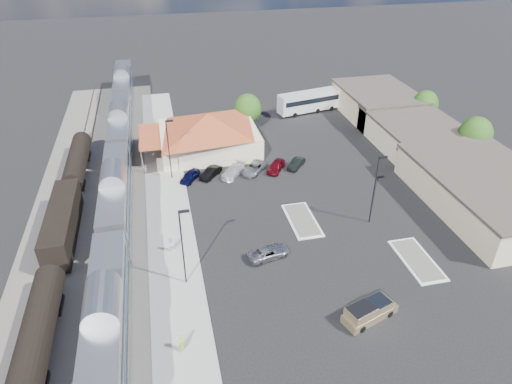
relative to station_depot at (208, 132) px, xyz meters
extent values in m
plane|color=black|center=(4.56, -24.00, -3.13)|extent=(280.00, 280.00, 0.00)
cube|color=#4C4944|center=(-16.44, -16.00, -3.07)|extent=(16.00, 100.00, 0.12)
cube|color=gray|center=(-7.44, -18.00, -3.04)|extent=(5.50, 92.00, 0.18)
cube|color=silver|center=(-13.44, -36.95, -0.08)|extent=(3.00, 20.00, 5.00)
cube|color=black|center=(-13.44, -36.95, -2.83)|extent=(2.20, 16.00, 0.60)
cube|color=silver|center=(-13.44, -15.95, -0.08)|extent=(3.00, 20.00, 5.00)
cube|color=black|center=(-13.44, -15.95, -2.83)|extent=(2.20, 16.00, 0.60)
cube|color=silver|center=(-13.44, 5.05, -0.08)|extent=(3.00, 20.00, 5.00)
cube|color=black|center=(-13.44, 5.05, -2.83)|extent=(2.20, 16.00, 0.60)
cube|color=silver|center=(-13.44, 26.05, -0.08)|extent=(3.00, 20.00, 5.00)
cube|color=black|center=(-13.44, 26.05, -2.83)|extent=(2.20, 16.00, 0.60)
cylinder|color=black|center=(-19.44, -35.27, -1.03)|extent=(2.80, 14.00, 2.80)
cube|color=black|center=(-19.44, -35.27, -2.83)|extent=(2.20, 12.00, 0.60)
cube|color=black|center=(-19.44, -19.27, -0.93)|extent=(2.80, 14.00, 3.60)
cube|color=black|center=(-19.44, -19.27, -2.83)|extent=(2.20, 12.00, 0.60)
cylinder|color=black|center=(-19.44, -3.27, -1.03)|extent=(2.80, 14.00, 2.80)
cube|color=black|center=(-19.44, -3.27, -2.83)|extent=(2.20, 12.00, 0.60)
cube|color=#C5B290|center=(0.06, 0.00, -1.33)|extent=(15.00, 12.00, 3.60)
pyramid|color=brown|center=(0.06, 0.00, 1.77)|extent=(15.30, 12.24, 2.60)
cube|color=brown|center=(-9.04, 0.00, 0.17)|extent=(3.20, 9.60, 0.25)
cube|color=#C6B28C|center=(32.56, -24.00, -1.03)|extent=(14.00, 22.00, 4.20)
cube|color=#3F3833|center=(32.56, -24.00, 1.22)|extent=(14.40, 22.40, 0.30)
cube|color=#C6B28C|center=(32.56, -6.00, -1.13)|extent=(12.00, 18.00, 4.00)
cube|color=#3F3833|center=(32.56, -6.00, 1.02)|extent=(12.40, 18.40, 0.30)
cube|color=#C6B28C|center=(32.56, 8.00, -0.88)|extent=(12.00, 16.00, 4.50)
cube|color=#3F3833|center=(32.56, 8.00, 1.52)|extent=(12.40, 16.40, 0.30)
cube|color=silver|center=(8.56, -22.00, -3.06)|extent=(3.30, 7.50, 0.15)
cube|color=#4C4944|center=(8.56, -22.00, -2.97)|extent=(2.70, 6.90, 0.10)
cube|color=silver|center=(18.56, -32.00, -3.06)|extent=(3.30, 7.50, 0.15)
cube|color=#4C4944|center=(18.56, -32.00, -2.97)|extent=(2.70, 6.90, 0.10)
cylinder|color=black|center=(-6.44, -30.00, 1.37)|extent=(0.16, 0.16, 9.00)
cube|color=black|center=(-5.94, -30.00, 5.72)|extent=(1.00, 0.25, 0.22)
cylinder|color=black|center=(-6.44, -8.00, 1.37)|extent=(0.16, 0.16, 9.00)
cube|color=black|center=(-5.94, -8.00, 5.72)|extent=(1.00, 0.25, 0.22)
cylinder|color=black|center=(16.56, -24.00, 1.37)|extent=(0.16, 0.16, 9.00)
cube|color=black|center=(17.06, -24.00, 5.72)|extent=(1.00, 0.25, 0.22)
cylinder|color=#382314|center=(38.56, -12.00, -1.70)|extent=(0.30, 0.30, 2.86)
ellipsoid|color=#214614|center=(38.56, -12.00, 1.09)|extent=(4.94, 4.94, 5.46)
cylinder|color=#382314|center=(38.56, 2.00, -1.86)|extent=(0.30, 0.30, 2.55)
ellipsoid|color=#214614|center=(38.56, 2.00, 0.64)|extent=(4.41, 4.41, 4.87)
cylinder|color=#382314|center=(7.56, 6.00, -1.77)|extent=(0.30, 0.30, 2.73)
ellipsoid|color=#214614|center=(7.56, 6.00, 0.90)|extent=(4.71, 4.71, 5.21)
cube|color=tan|center=(9.91, -38.49, -2.59)|extent=(5.80, 3.65, 0.89)
cube|color=tan|center=(9.91, -38.49, -1.89)|extent=(2.57, 2.46, 0.94)
cube|color=tan|center=(9.91, -38.49, -1.79)|extent=(3.09, 2.63, 1.09)
cylinder|color=black|center=(11.85, -38.76, -2.77)|extent=(0.76, 0.50, 0.71)
cylinder|color=black|center=(11.26, -37.07, -2.77)|extent=(0.76, 0.50, 0.71)
cylinder|color=black|center=(8.55, -39.90, -2.77)|extent=(0.76, 0.50, 0.71)
cylinder|color=black|center=(7.97, -38.21, -2.77)|extent=(0.76, 0.50, 0.71)
imported|color=#A5A6AD|center=(2.87, -27.82, -2.47)|extent=(5.13, 3.22, 1.32)
cube|color=white|center=(20.64, 12.00, -0.93)|extent=(12.58, 5.14, 3.48)
cube|color=black|center=(20.64, 12.00, -0.51)|extent=(11.63, 4.98, 0.92)
cylinder|color=black|center=(25.10, 11.71, -2.67)|extent=(0.97, 0.49, 0.92)
cylinder|color=black|center=(24.61, 14.06, -2.67)|extent=(0.97, 0.49, 0.92)
cylinder|color=black|center=(17.28, 10.07, -2.67)|extent=(0.97, 0.49, 0.92)
cylinder|color=black|center=(16.79, 12.41, -2.67)|extent=(0.97, 0.49, 0.92)
imported|color=#99BB3A|center=(-7.56, -38.52, -2.01)|extent=(0.65, 0.80, 1.88)
imported|color=silver|center=(-7.62, -24.68, -2.04)|extent=(0.99, 1.09, 1.82)
imported|color=#0C0F3C|center=(-3.94, -8.93, -2.46)|extent=(3.48, 4.15, 1.34)
imported|color=black|center=(-0.93, -8.63, -2.46)|extent=(3.72, 4.02, 1.34)
imported|color=white|center=(2.27, -8.93, -2.44)|extent=(4.52, 4.93, 1.39)
imported|color=#919399|center=(5.47, -8.63, -2.46)|extent=(4.80, 5.13, 1.34)
imported|color=maroon|center=(8.67, -8.93, -2.40)|extent=(3.87, 4.53, 1.47)
imported|color=black|center=(11.87, -8.63, -2.49)|extent=(3.55, 3.81, 1.28)
camera|label=1|loc=(-7.12, -65.69, 29.49)|focal=32.00mm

